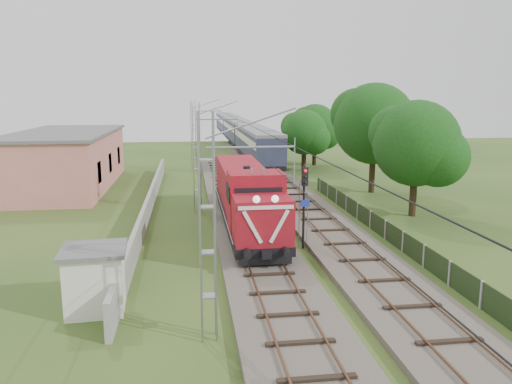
{
  "coord_description": "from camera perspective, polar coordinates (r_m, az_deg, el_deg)",
  "views": [
    {
      "loc": [
        -3.56,
        -24.53,
        8.5
      ],
      "look_at": [
        0.8,
        7.67,
        2.2
      ],
      "focal_mm": 35.0,
      "sensor_mm": 36.0,
      "label": 1
    }
  ],
  "objects": [
    {
      "name": "fence",
      "position": [
        30.89,
        14.6,
        -4.21
      ],
      "size": [
        0.12,
        32.0,
        1.2
      ],
      "color": "black",
      "rests_on": "ground"
    },
    {
      "name": "track_side",
      "position": [
        46.1,
        3.12,
        0.57
      ],
      "size": [
        4.2,
        80.0,
        0.45
      ],
      "color": "#6B6054",
      "rests_on": "ground"
    },
    {
      "name": "coach_rake",
      "position": [
        88.15,
        -2.13,
        7.19
      ],
      "size": [
        3.29,
        73.33,
        3.8
      ],
      "color": "black",
      "rests_on": "ground"
    },
    {
      "name": "boundary_wall",
      "position": [
        37.46,
        -12.04,
        -1.21
      ],
      "size": [
        0.25,
        40.0,
        1.5
      ],
      "primitive_type": "cube",
      "color": "#9E9E99",
      "rests_on": "ground"
    },
    {
      "name": "station_building",
      "position": [
        50.2,
        -20.86,
        3.54
      ],
      "size": [
        8.4,
        20.4,
        5.22
      ],
      "color": "#DA7F75",
      "rests_on": "ground"
    },
    {
      "name": "catenary",
      "position": [
        36.8,
        -6.71,
        3.95
      ],
      "size": [
        3.31,
        70.0,
        8.0
      ],
      "color": "gray",
      "rests_on": "ground"
    },
    {
      "name": "tree_a",
      "position": [
        36.8,
        17.96,
        5.2
      ],
      "size": [
        6.35,
        6.05,
        8.23
      ],
      "color": "#392A17",
      "rests_on": "ground"
    },
    {
      "name": "relay_hut",
      "position": [
        21.18,
        -17.91,
        -9.43
      ],
      "size": [
        2.67,
        2.67,
        2.59
      ],
      "color": "silver",
      "rests_on": "ground"
    },
    {
      "name": "tree_b",
      "position": [
        44.99,
        13.47,
        7.49
      ],
      "size": [
        7.42,
        7.06,
        9.61
      ],
      "color": "#392A17",
      "rests_on": "ground"
    },
    {
      "name": "locomotive",
      "position": [
        31.94,
        -1.15,
        -0.35
      ],
      "size": [
        2.98,
        17.0,
        4.32
      ],
      "color": "black",
      "rests_on": "ground"
    },
    {
      "name": "tree_c",
      "position": [
        57.26,
        5.61,
        6.76
      ],
      "size": [
        5.38,
        5.12,
        6.97
      ],
      "color": "#392A17",
      "rests_on": "ground"
    },
    {
      "name": "tree_d",
      "position": [
        62.03,
        6.82,
        7.36
      ],
      "size": [
        5.78,
        5.51,
        7.5
      ],
      "color": "#392A17",
      "rests_on": "ground"
    },
    {
      "name": "signal_post",
      "position": [
        27.65,
        5.56,
        -0.06
      ],
      "size": [
        0.52,
        0.4,
        4.7
      ],
      "color": "black",
      "rests_on": "ground"
    },
    {
      "name": "ground",
      "position": [
        26.2,
        0.53,
        -7.96
      ],
      "size": [
        140.0,
        140.0,
        0.0
      ],
      "primitive_type": "plane",
      "color": "#2B4B1C",
      "rests_on": "ground"
    },
    {
      "name": "track_main",
      "position": [
        32.8,
        -1.22,
        -3.72
      ],
      "size": [
        4.2,
        70.0,
        0.45
      ],
      "color": "#6B6054",
      "rests_on": "ground"
    }
  ]
}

